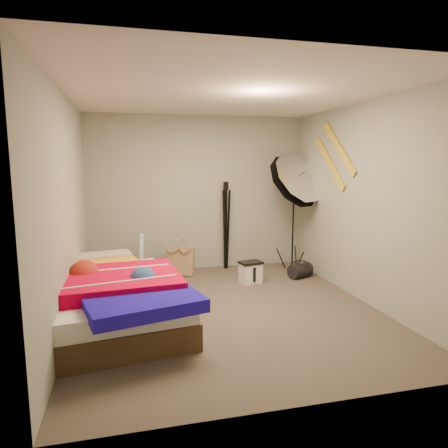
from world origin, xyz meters
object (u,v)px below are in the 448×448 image
object	(u,v)px
tote_bag	(180,261)
wrapping_roll	(141,256)
bed	(111,297)
camera_tripod	(226,219)
photo_umbrella	(293,182)
camera_case	(251,273)
duffel_bag	(300,271)

from	to	relation	value
tote_bag	wrapping_roll	distance (m)	0.62
bed	camera_tripod	size ratio (longest dim) A/B	1.63
photo_umbrella	tote_bag	bearing A→B (deg)	173.14
camera_case	bed	distance (m)	2.22
duffel_bag	bed	bearing A→B (deg)	-179.18
tote_bag	photo_umbrella	size ratio (longest dim) A/B	0.21
tote_bag	camera_case	distance (m)	1.16
photo_umbrella	bed	bearing A→B (deg)	-150.92
tote_bag	photo_umbrella	bearing A→B (deg)	18.04
camera_case	tote_bag	bearing A→B (deg)	131.84
camera_tripod	wrapping_roll	bearing A→B (deg)	-170.14
wrapping_roll	duffel_bag	xyz separation A→B (m)	(2.38, -0.56, -0.23)
camera_tripod	bed	bearing A→B (deg)	-132.08
camera_case	duffel_bag	xyz separation A→B (m)	(0.83, 0.08, -0.04)
bed	photo_umbrella	xyz separation A→B (m)	(2.76, 1.53, 1.15)
camera_case	duffel_bag	bearing A→B (deg)	-7.64
wrapping_roll	camera_case	world-z (taller)	wrapping_roll
bed	duffel_bag	bearing A→B (deg)	22.84
camera_case	bed	size ratio (longest dim) A/B	0.12
wrapping_roll	duffel_bag	distance (m)	2.46
wrapping_roll	tote_bag	bearing A→B (deg)	2.37
wrapping_roll	camera_tripod	bearing A→B (deg)	9.86
photo_umbrella	camera_tripod	distance (m)	1.24
tote_bag	camera_case	bearing A→B (deg)	-10.17
bed	photo_umbrella	size ratio (longest dim) A/B	1.17
duffel_bag	photo_umbrella	distance (m)	1.39
duffel_bag	camera_case	bearing A→B (deg)	163.43
wrapping_roll	camera_tripod	size ratio (longest dim) A/B	0.47
camera_case	bed	xyz separation A→B (m)	(-1.93, -1.08, 0.15)
tote_bag	bed	bearing A→B (deg)	-94.48
wrapping_roll	bed	size ratio (longest dim) A/B	0.29
tote_bag	wrapping_roll	world-z (taller)	wrapping_roll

